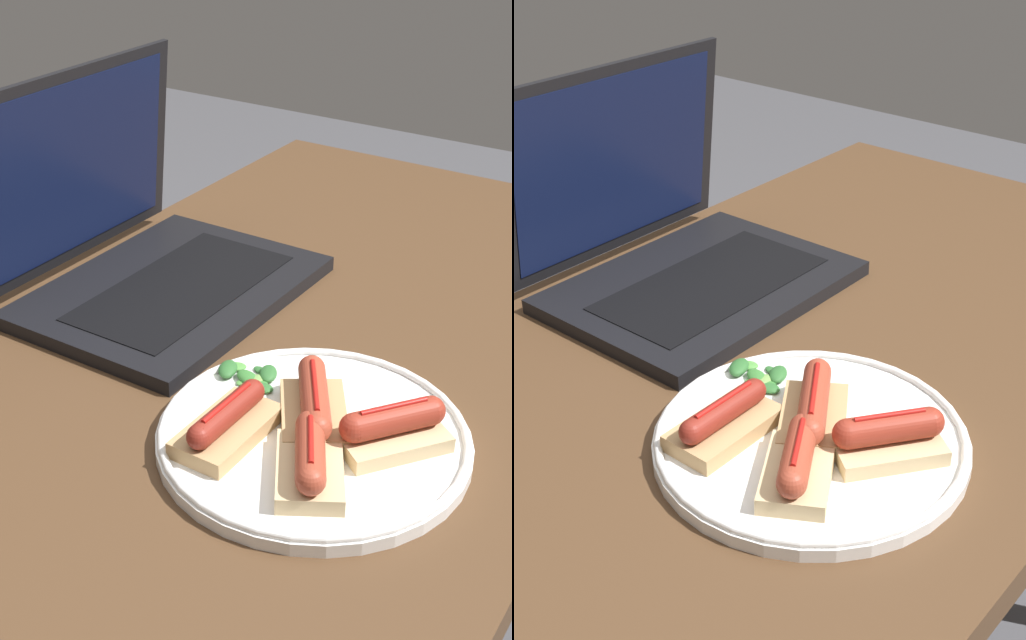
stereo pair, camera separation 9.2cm
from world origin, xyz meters
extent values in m
cube|color=#4C331E|center=(0.00, 0.00, 0.73)|extent=(1.37, 0.69, 0.04)
cylinder|color=#4C331E|center=(0.61, 0.27, 0.36)|extent=(0.05, 0.05, 0.71)
cube|color=black|center=(0.08, 0.16, 0.76)|extent=(0.35, 0.26, 0.02)
cube|color=black|center=(0.08, 0.15, 0.77)|extent=(0.28, 0.14, 0.00)
cube|color=black|center=(0.08, 0.31, 0.89)|extent=(0.35, 0.03, 0.24)
cube|color=#0C1433|center=(0.08, 0.30, 0.89)|extent=(0.31, 0.02, 0.21)
cylinder|color=white|center=(-0.08, -0.12, 0.75)|extent=(0.29, 0.29, 0.01)
torus|color=white|center=(-0.08, -0.12, 0.76)|extent=(0.29, 0.29, 0.01)
cube|color=tan|center=(-0.06, -0.12, 0.77)|extent=(0.12, 0.11, 0.02)
cylinder|color=#9E3D28|center=(-0.06, -0.12, 0.79)|extent=(0.10, 0.07, 0.03)
sphere|color=#9E3D28|center=(-0.02, -0.09, 0.79)|extent=(0.03, 0.03, 0.03)
sphere|color=#9E3D28|center=(-0.10, -0.14, 0.79)|extent=(0.03, 0.03, 0.03)
cylinder|color=red|center=(-0.06, -0.12, 0.80)|extent=(0.07, 0.05, 0.01)
cube|color=tan|center=(-0.13, -0.06, 0.77)|extent=(0.11, 0.06, 0.02)
cylinder|color=maroon|center=(-0.13, -0.06, 0.79)|extent=(0.08, 0.02, 0.02)
sphere|color=maroon|center=(-0.08, -0.06, 0.79)|extent=(0.02, 0.02, 0.02)
sphere|color=maroon|center=(-0.17, -0.06, 0.79)|extent=(0.02, 0.02, 0.02)
cylinder|color=red|center=(-0.13, -0.06, 0.80)|extent=(0.07, 0.01, 0.00)
cube|color=#D6B784|center=(-0.05, -0.19, 0.77)|extent=(0.11, 0.11, 0.02)
cylinder|color=maroon|center=(-0.05, -0.19, 0.79)|extent=(0.08, 0.07, 0.03)
sphere|color=maroon|center=(-0.02, -0.22, 0.79)|extent=(0.03, 0.03, 0.03)
sphere|color=maroon|center=(-0.08, -0.17, 0.79)|extent=(0.03, 0.03, 0.03)
cylinder|color=red|center=(-0.05, -0.19, 0.80)|extent=(0.06, 0.04, 0.01)
cube|color=#D6B784|center=(-0.13, -0.15, 0.77)|extent=(0.11, 0.10, 0.02)
cylinder|color=#9E3D28|center=(-0.13, -0.15, 0.79)|extent=(0.08, 0.06, 0.03)
sphere|color=#9E3D28|center=(-0.17, -0.17, 0.79)|extent=(0.03, 0.03, 0.03)
sphere|color=#9E3D28|center=(-0.10, -0.13, 0.79)|extent=(0.03, 0.03, 0.03)
cylinder|color=red|center=(-0.13, -0.15, 0.80)|extent=(0.06, 0.04, 0.01)
ellipsoid|color=#2D662D|center=(-0.01, -0.03, 0.76)|extent=(0.01, 0.02, 0.00)
ellipsoid|color=#4C8E3D|center=(-0.04, -0.02, 0.76)|extent=(0.02, 0.02, 0.00)
ellipsoid|color=#387A33|center=(-0.04, -0.04, 0.76)|extent=(0.02, 0.02, 0.01)
ellipsoid|color=#2D662D|center=(-0.04, 0.00, 0.77)|extent=(0.04, 0.03, 0.01)
ellipsoid|color=#2D662D|center=(-0.02, -0.04, 0.77)|extent=(0.04, 0.03, 0.01)
ellipsoid|color=#4C8E3D|center=(-0.03, 0.00, 0.76)|extent=(0.03, 0.03, 0.01)
ellipsoid|color=#2D662D|center=(-0.04, -0.04, 0.76)|extent=(0.02, 0.03, 0.01)
ellipsoid|color=#387A33|center=(-0.04, -0.02, 0.77)|extent=(0.03, 0.03, 0.01)
ellipsoid|color=#709E4C|center=(-0.04, -0.04, 0.76)|extent=(0.03, 0.02, 0.01)
camera|label=1|loc=(-0.66, -0.44, 1.26)|focal=50.00mm
camera|label=2|loc=(-0.61, -0.52, 1.26)|focal=50.00mm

